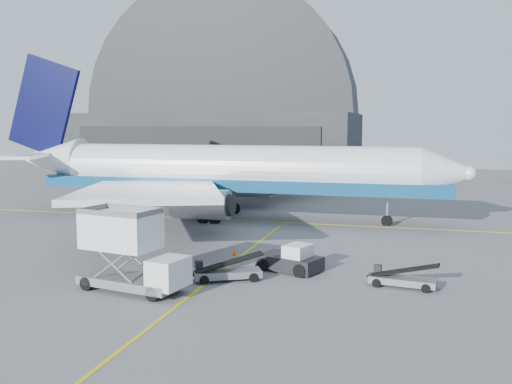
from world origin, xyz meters
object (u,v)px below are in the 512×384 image
(catering_truck, at_px, (129,252))
(belt_loader_b, at_px, (402,279))
(pushback_tug, at_px, (291,260))
(airliner, at_px, (219,171))
(belt_loader_a, at_px, (226,272))

(catering_truck, height_order, belt_loader_b, catering_truck)
(catering_truck, xyz_separation_m, pushback_tug, (8.61, 7.18, -1.67))
(pushback_tug, bearing_deg, airliner, 141.80)
(belt_loader_b, bearing_deg, belt_loader_a, -164.45)
(airliner, distance_m, pushback_tug, 23.68)
(belt_loader_a, bearing_deg, catering_truck, -169.86)
(pushback_tug, xyz_separation_m, belt_loader_b, (7.47, -2.07, -0.23))
(airliner, bearing_deg, catering_truck, -82.67)
(airliner, relative_size, catering_truck, 7.17)
(catering_truck, height_order, pushback_tug, catering_truck)
(catering_truck, relative_size, belt_loader_a, 1.57)
(catering_truck, distance_m, belt_loader_b, 16.98)
(catering_truck, bearing_deg, belt_loader_a, 47.83)
(pushback_tug, xyz_separation_m, belt_loader_a, (-3.61, -3.47, -0.19))
(catering_truck, relative_size, belt_loader_b, 1.64)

